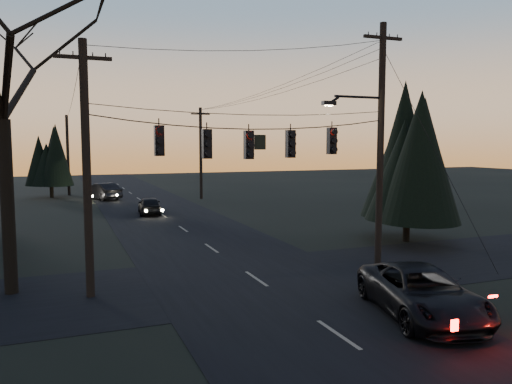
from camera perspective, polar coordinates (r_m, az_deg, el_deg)
name	(u,v)px	position (r m, az deg, el deg)	size (l,w,h in m)	color
main_road	(191,235)	(28.57, -7.39, -4.86)	(8.00, 120.00, 0.02)	black
cross_road	(256,279)	(19.26, 0.03, -9.91)	(60.00, 7.00, 0.02)	black
utility_pole_right	(378,266)	(21.83, 13.72, -8.24)	(5.00, 0.30, 10.00)	black
utility_pole_left	(91,297)	(18.03, -18.36, -11.30)	(1.80, 0.30, 8.50)	black
utility_pole_far_r	(201,199)	(47.20, -6.27, -0.77)	(1.80, 0.30, 8.50)	black
utility_pole_far_l	(69,195)	(53.52, -20.56, -0.35)	(0.30, 0.30, 8.00)	black
span_signal_assembly	(250,143)	(18.48, -0.66, 5.67)	(11.50, 0.44, 1.67)	black
bare_tree_left	(0,46)	(19.02, -27.23, 14.60)	(10.37, 10.37, 11.91)	black
evergreen_right	(408,156)	(27.17, 17.02, 3.98)	(4.63, 4.63, 7.85)	black
evergreen_dist	(50,159)	(51.56, -22.44, 3.55)	(4.04, 4.04, 6.29)	black
suv_near	(422,293)	(15.86, 18.41, -10.89)	(2.41, 5.23, 1.45)	black
sedan_oncoming_a	(150,206)	(37.20, -12.07, -1.53)	(1.54, 3.82, 1.30)	black
sedan_oncoming_b	(102,191)	(48.26, -17.14, 0.07)	(1.61, 4.63, 1.52)	black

